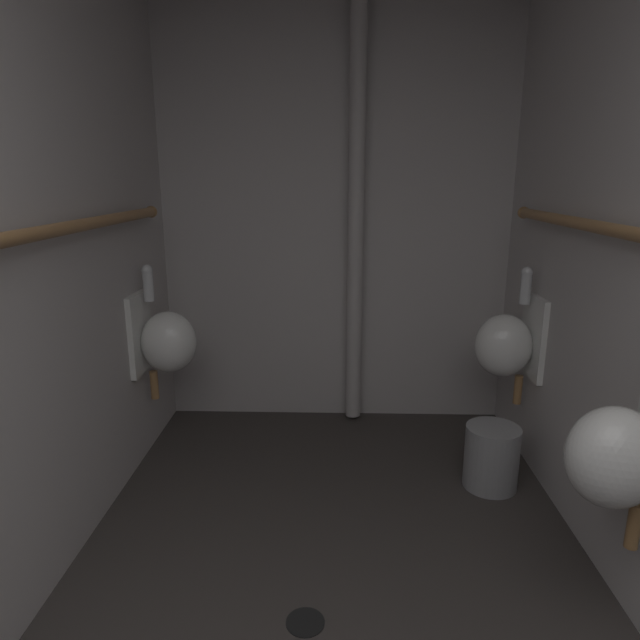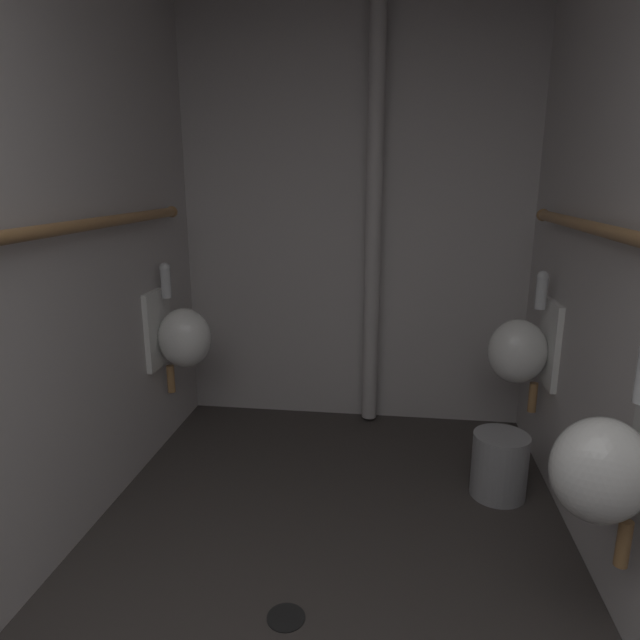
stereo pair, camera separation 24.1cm
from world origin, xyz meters
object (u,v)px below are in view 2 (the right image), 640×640
at_px(urinal_right_mid, 608,468).
at_px(floor_drain, 286,617).
at_px(urinal_left_mid, 181,336).
at_px(standpipe_back_wall, 374,219).
at_px(waste_bin, 499,465).
at_px(urinal_right_far, 522,349).

xyz_separation_m(urinal_right_mid, floor_drain, (-1.02, -0.00, -0.67)).
relative_size(urinal_left_mid, standpipe_back_wall, 0.30).
bearing_deg(urinal_left_mid, floor_drain, -55.99).
relative_size(urinal_right_mid, floor_drain, 5.39).
relative_size(urinal_left_mid, floor_drain, 5.39).
relative_size(urinal_right_mid, waste_bin, 2.33).
height_order(urinal_right_mid, floor_drain, urinal_right_mid).
distance_m(floor_drain, waste_bin, 1.30).
xyz_separation_m(urinal_right_far, waste_bin, (-0.12, -0.29, -0.51)).
bearing_deg(urinal_right_far, urinal_right_mid, -90.00).
xyz_separation_m(urinal_left_mid, standpipe_back_wall, (1.05, 0.50, 0.62)).
height_order(urinal_right_far, waste_bin, urinal_right_far).
distance_m(standpipe_back_wall, floor_drain, 2.17).
xyz_separation_m(urinal_right_mid, standpipe_back_wall, (-0.80, 1.73, 0.62)).
bearing_deg(urinal_right_far, floor_drain, -129.85).
xyz_separation_m(urinal_left_mid, floor_drain, (0.83, -1.23, -0.67)).
height_order(standpipe_back_wall, floor_drain, standpipe_back_wall).
bearing_deg(floor_drain, waste_bin, 46.17).
height_order(urinal_right_far, standpipe_back_wall, standpipe_back_wall).
distance_m(standpipe_back_wall, waste_bin, 1.55).
relative_size(urinal_left_mid, urinal_right_far, 1.00).
height_order(urinal_left_mid, floor_drain, urinal_left_mid).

